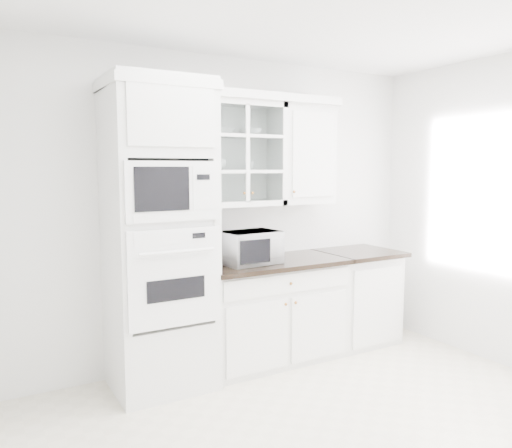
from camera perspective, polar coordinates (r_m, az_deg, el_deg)
ground at (r=3.48m, az=10.99°, el=-23.41°), size 4.00×3.50×0.01m
room_shell at (r=3.36m, az=6.81°, el=7.21°), size 4.00×3.50×2.70m
oven_column at (r=3.93m, az=-10.97°, el=-1.46°), size 0.76×0.68×2.40m
base_cabinet_run at (r=4.54m, az=1.68°, el=-9.79°), size 1.32×0.67×0.92m
extra_base_cabinet at (r=5.12m, az=11.37°, el=-8.04°), size 0.72×0.67×0.92m
upper_cabinet_glass at (r=4.36m, az=-2.04°, el=8.00°), size 0.80×0.33×0.90m
upper_cabinet_solid at (r=4.71m, az=5.31°, el=7.86°), size 0.55×0.33×0.90m
crown_molding at (r=4.33m, az=-3.18°, el=14.45°), size 2.14×0.38×0.07m
countertop_microwave at (r=4.25m, az=-0.76°, el=-2.67°), size 0.51×0.44×0.28m
bowl_a at (r=4.30m, az=-4.16°, el=10.52°), size 0.27×0.27×0.06m
bowl_b at (r=4.42m, az=-0.64°, el=10.45°), size 0.21×0.21×0.06m
cup_a at (r=4.28m, az=-4.29°, el=6.79°), size 0.13×0.13×0.10m
cup_b at (r=4.39m, az=-0.80°, el=6.69°), size 0.10×0.10×0.08m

